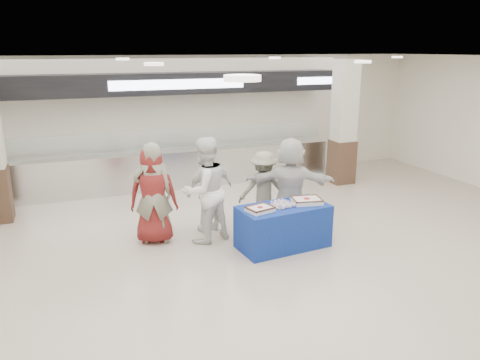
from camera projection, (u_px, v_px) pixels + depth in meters
name	position (u px, v px, depth m)	size (l,w,h in m)	color
ground	(264.00, 279.00, 7.04)	(14.00, 14.00, 0.00)	#BDB2A2
serving_line	(178.00, 140.00, 11.58)	(8.70, 0.85, 2.80)	silver
column_right	(344.00, 124.00, 11.77)	(0.55, 0.55, 3.20)	#3C271B
display_table	(283.00, 227.00, 8.11)	(1.55, 0.78, 0.75)	navy
sheet_cake_left	(260.00, 209.00, 7.74)	(0.48, 0.42, 0.09)	white
sheet_cake_right	(307.00, 200.00, 8.15)	(0.55, 0.46, 0.10)	white
cupcake_tray	(283.00, 204.00, 8.01)	(0.44, 0.37, 0.06)	#A7A7AC
civilian_maroon	(153.00, 195.00, 8.21)	(0.85, 0.55, 1.74)	maroon
soldier_a	(153.00, 193.00, 8.15)	(0.67, 0.44, 1.83)	gray
chef_tall	(205.00, 190.00, 8.22)	(0.92, 0.72, 1.89)	white
chef_short	(210.00, 189.00, 8.70)	(0.97, 0.40, 1.65)	white
soldier_b	(263.00, 189.00, 9.00)	(0.96, 0.55, 1.48)	gray
civilian_white	(290.00, 185.00, 8.69)	(1.68, 0.53, 1.81)	silver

